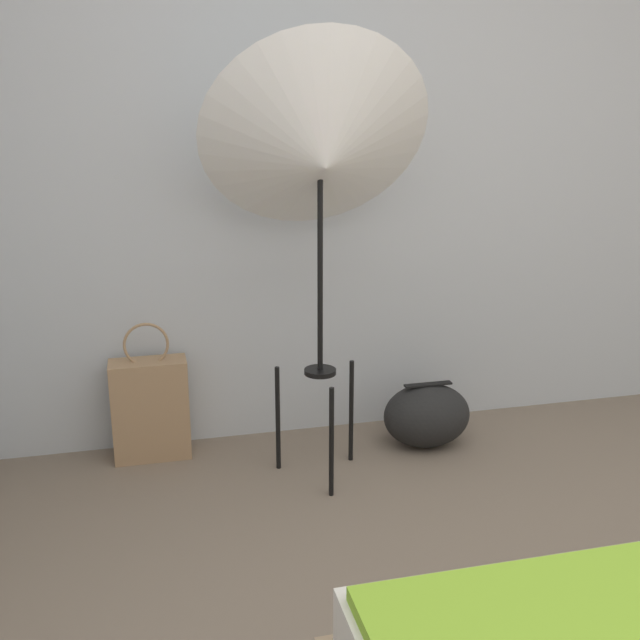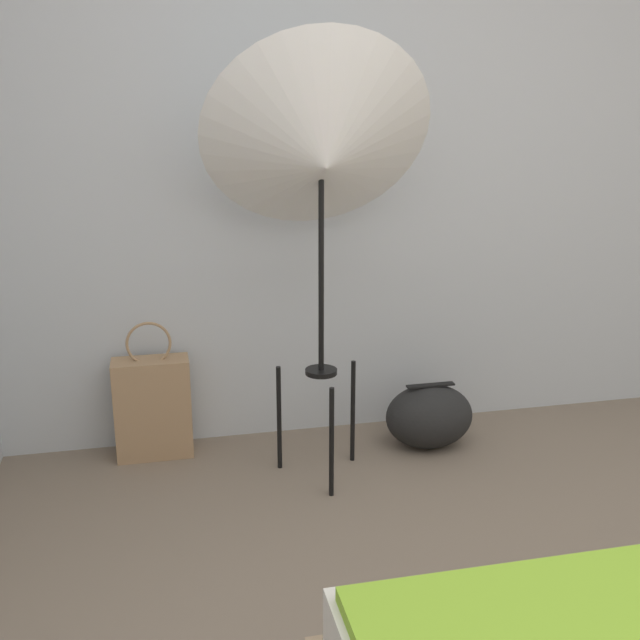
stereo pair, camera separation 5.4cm
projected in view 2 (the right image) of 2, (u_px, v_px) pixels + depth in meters
The scene contains 4 objects.
wall_back at pixel (346, 152), 3.31m from camera, with size 8.00×0.05×2.60m.
photo_umbrella at pixel (321, 152), 2.80m from camera, with size 0.90×0.68×1.77m.
tote_bag at pixel (153, 407), 3.28m from camera, with size 0.33×0.15×0.62m.
duffel_bag at pixel (429, 416), 3.39m from camera, with size 0.40×0.29×0.30m.
Camera 2 is at (-0.85, -1.10, 1.51)m, focal length 42.00 mm.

